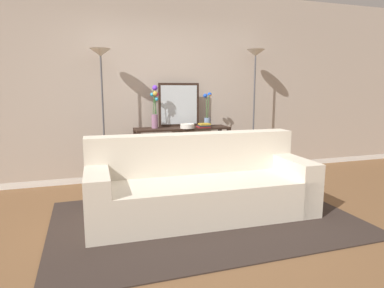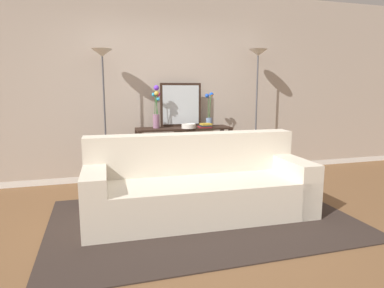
{
  "view_description": "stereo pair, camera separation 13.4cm",
  "coord_description": "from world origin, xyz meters",
  "px_view_note": "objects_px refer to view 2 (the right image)",
  "views": [
    {
      "loc": [
        -1.09,
        -3.12,
        1.4
      ],
      "look_at": [
        0.22,
        0.92,
        0.69
      ],
      "focal_mm": 31.22,
      "sensor_mm": 36.0,
      "label": 1
    },
    {
      "loc": [
        -0.96,
        -3.16,
        1.4
      ],
      "look_at": [
        0.22,
        0.92,
        0.69
      ],
      "focal_mm": 31.22,
      "sensor_mm": 36.0,
      "label": 2
    }
  ],
  "objects_px": {
    "vase_short_flowers": "(209,112)",
    "floor_lamp_left": "(103,80)",
    "couch": "(198,187)",
    "wall_mirror": "(181,105)",
    "vase_tall_flowers": "(156,109)",
    "book_row_under_console": "(156,179)",
    "fruit_bowl": "(189,126)",
    "floor_lamp_right": "(257,78)",
    "book_stack": "(205,126)",
    "console_table": "(184,144)"
  },
  "relations": [
    {
      "from": "floor_lamp_left",
      "to": "vase_tall_flowers",
      "type": "bearing_deg",
      "value": 2.14
    },
    {
      "from": "couch",
      "to": "floor_lamp_right",
      "type": "height_order",
      "value": "floor_lamp_right"
    },
    {
      "from": "book_stack",
      "to": "vase_tall_flowers",
      "type": "bearing_deg",
      "value": 170.3
    },
    {
      "from": "fruit_bowl",
      "to": "floor_lamp_left",
      "type": "bearing_deg",
      "value": 174.26
    },
    {
      "from": "vase_short_flowers",
      "to": "fruit_bowl",
      "type": "bearing_deg",
      "value": -156.85
    },
    {
      "from": "floor_lamp_left",
      "to": "wall_mirror",
      "type": "height_order",
      "value": "floor_lamp_left"
    },
    {
      "from": "floor_lamp_left",
      "to": "floor_lamp_right",
      "type": "bearing_deg",
      "value": -0.0
    },
    {
      "from": "wall_mirror",
      "to": "book_row_under_console",
      "type": "bearing_deg",
      "value": -158.88
    },
    {
      "from": "console_table",
      "to": "wall_mirror",
      "type": "distance_m",
      "value": 0.6
    },
    {
      "from": "couch",
      "to": "book_stack",
      "type": "bearing_deg",
      "value": 68.35
    },
    {
      "from": "console_table",
      "to": "fruit_bowl",
      "type": "xyz_separation_m",
      "value": [
        0.04,
        -0.13,
        0.28
      ]
    },
    {
      "from": "floor_lamp_left",
      "to": "vase_short_flowers",
      "type": "distance_m",
      "value": 1.62
    },
    {
      "from": "vase_short_flowers",
      "to": "book_row_under_console",
      "type": "height_order",
      "value": "vase_short_flowers"
    },
    {
      "from": "floor_lamp_left",
      "to": "floor_lamp_right",
      "type": "height_order",
      "value": "floor_lamp_right"
    },
    {
      "from": "couch",
      "to": "wall_mirror",
      "type": "bearing_deg",
      "value": 82.65
    },
    {
      "from": "vase_tall_flowers",
      "to": "couch",
      "type": "bearing_deg",
      "value": -81.58
    },
    {
      "from": "floor_lamp_right",
      "to": "book_row_under_console",
      "type": "distance_m",
      "value": 2.2
    },
    {
      "from": "console_table",
      "to": "book_row_under_console",
      "type": "distance_m",
      "value": 0.67
    },
    {
      "from": "vase_short_flowers",
      "to": "floor_lamp_left",
      "type": "bearing_deg",
      "value": -178.46
    },
    {
      "from": "floor_lamp_left",
      "to": "fruit_bowl",
      "type": "relative_size",
      "value": 9.22
    },
    {
      "from": "wall_mirror",
      "to": "fruit_bowl",
      "type": "xyz_separation_m",
      "value": [
        0.04,
        -0.29,
        -0.29
      ]
    },
    {
      "from": "console_table",
      "to": "book_row_under_console",
      "type": "xyz_separation_m",
      "value": [
        -0.43,
        0.0,
        -0.52
      ]
    },
    {
      "from": "vase_short_flowers",
      "to": "fruit_bowl",
      "type": "height_order",
      "value": "vase_short_flowers"
    },
    {
      "from": "console_table",
      "to": "vase_short_flowers",
      "type": "height_order",
      "value": "vase_short_flowers"
    },
    {
      "from": "floor_lamp_right",
      "to": "book_stack",
      "type": "bearing_deg",
      "value": -173.89
    },
    {
      "from": "floor_lamp_right",
      "to": "fruit_bowl",
      "type": "bearing_deg",
      "value": -174.09
    },
    {
      "from": "wall_mirror",
      "to": "book_stack",
      "type": "distance_m",
      "value": 0.5
    },
    {
      "from": "vase_tall_flowers",
      "to": "fruit_bowl",
      "type": "distance_m",
      "value": 0.53
    },
    {
      "from": "floor_lamp_left",
      "to": "couch",
      "type": "bearing_deg",
      "value": -55.54
    },
    {
      "from": "console_table",
      "to": "couch",
      "type": "bearing_deg",
      "value": -98.29
    },
    {
      "from": "console_table",
      "to": "vase_tall_flowers",
      "type": "relative_size",
      "value": 2.27
    },
    {
      "from": "wall_mirror",
      "to": "vase_short_flowers",
      "type": "xyz_separation_m",
      "value": [
        0.42,
        -0.13,
        -0.11
      ]
    },
    {
      "from": "floor_lamp_right",
      "to": "vase_short_flowers",
      "type": "bearing_deg",
      "value": 176.89
    },
    {
      "from": "console_table",
      "to": "floor_lamp_right",
      "type": "distance_m",
      "value": 1.54
    },
    {
      "from": "couch",
      "to": "console_table",
      "type": "bearing_deg",
      "value": 81.71
    },
    {
      "from": "couch",
      "to": "floor_lamp_right",
      "type": "xyz_separation_m",
      "value": [
        1.38,
        1.36,
        1.25
      ]
    },
    {
      "from": "vase_short_flowers",
      "to": "book_row_under_console",
      "type": "distance_m",
      "value": 1.29
    },
    {
      "from": "vase_short_flowers",
      "to": "couch",
      "type": "bearing_deg",
      "value": -113.6
    },
    {
      "from": "floor_lamp_right",
      "to": "floor_lamp_left",
      "type": "bearing_deg",
      "value": 180.0
    },
    {
      "from": "couch",
      "to": "floor_lamp_left",
      "type": "relative_size",
      "value": 1.29
    },
    {
      "from": "couch",
      "to": "book_row_under_console",
      "type": "relative_size",
      "value": 8.27
    },
    {
      "from": "fruit_bowl",
      "to": "book_stack",
      "type": "bearing_deg",
      "value": 5.23
    },
    {
      "from": "vase_tall_flowers",
      "to": "vase_short_flowers",
      "type": "xyz_separation_m",
      "value": [
        0.82,
        0.01,
        -0.06
      ]
    },
    {
      "from": "wall_mirror",
      "to": "book_stack",
      "type": "height_order",
      "value": "wall_mirror"
    },
    {
      "from": "couch",
      "to": "fruit_bowl",
      "type": "height_order",
      "value": "fruit_bowl"
    },
    {
      "from": "wall_mirror",
      "to": "vase_tall_flowers",
      "type": "distance_m",
      "value": 0.43
    },
    {
      "from": "wall_mirror",
      "to": "vase_short_flowers",
      "type": "height_order",
      "value": "wall_mirror"
    },
    {
      "from": "wall_mirror",
      "to": "book_stack",
      "type": "relative_size",
      "value": 3.42
    },
    {
      "from": "fruit_bowl",
      "to": "vase_short_flowers",
      "type": "bearing_deg",
      "value": 23.15
    },
    {
      "from": "book_row_under_console",
      "to": "console_table",
      "type": "bearing_deg",
      "value": -0.0
    }
  ]
}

